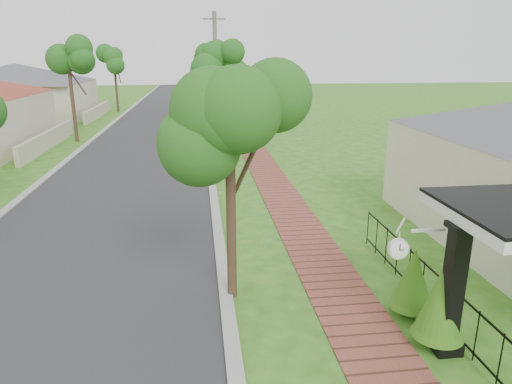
{
  "coord_description": "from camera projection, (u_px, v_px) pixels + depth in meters",
  "views": [
    {
      "loc": [
        0.18,
        -7.75,
        5.25
      ],
      "look_at": [
        1.73,
        4.61,
        1.5
      ],
      "focal_mm": 32.0,
      "sensor_mm": 36.0,
      "label": 1
    }
  ],
  "objects": [
    {
      "name": "ground",
      "position": [
        197.0,
        337.0,
        8.85
      ],
      "size": [
        160.0,
        160.0,
        0.0
      ],
      "primitive_type": "plane",
      "color": "#2C6518",
      "rests_on": "ground"
    },
    {
      "name": "road",
      "position": [
        146.0,
        146.0,
        27.5
      ],
      "size": [
        7.0,
        120.0,
        0.02
      ],
      "primitive_type": "cube",
      "color": "#28282B",
      "rests_on": "ground"
    },
    {
      "name": "kerb_right",
      "position": [
        207.0,
        144.0,
        27.93
      ],
      "size": [
        0.3,
        120.0,
        0.1
      ],
      "primitive_type": "cube",
      "color": "#9E9E99",
      "rests_on": "ground"
    },
    {
      "name": "kerb_left",
      "position": [
        84.0,
        147.0,
        27.06
      ],
      "size": [
        0.3,
        120.0,
        0.1
      ],
      "primitive_type": "cube",
      "color": "#9E9E99",
      "rests_on": "ground"
    },
    {
      "name": "sidewalk",
      "position": [
        249.0,
        143.0,
        28.24
      ],
      "size": [
        1.5,
        120.0,
        0.03
      ],
      "primitive_type": "cube",
      "color": "brown",
      "rests_on": "ground"
    },
    {
      "name": "porch_post",
      "position": [
        452.0,
        297.0,
        8.12
      ],
      "size": [
        0.48,
        0.48,
        2.52
      ],
      "color": "black",
      "rests_on": "ground"
    },
    {
      "name": "picket_fence",
      "position": [
        438.0,
        296.0,
        9.29
      ],
      "size": [
        0.03,
        8.02,
        1.0
      ],
      "color": "black",
      "rests_on": "ground"
    },
    {
      "name": "street_trees",
      "position": [
        154.0,
        65.0,
        32.71
      ],
      "size": [
        10.7,
        37.65,
        5.89
      ],
      "color": "#382619",
      "rests_on": "ground"
    },
    {
      "name": "hedge_row",
      "position": [
        466.0,
        334.0,
        7.54
      ],
      "size": [
        0.91,
        4.73,
        1.84
      ],
      "color": "#225B12",
      "rests_on": "ground"
    },
    {
      "name": "far_house_grey",
      "position": [
        18.0,
        91.0,
        38.7
      ],
      "size": [
        15.56,
        15.56,
        4.6
      ],
      "color": "beige",
      "rests_on": "ground"
    },
    {
      "name": "parked_car_red",
      "position": [
        196.0,
        111.0,
        38.6
      ],
      "size": [
        1.94,
        4.43,
        1.48
      ],
      "primitive_type": "imported",
      "rotation": [
        0.0,
        0.0,
        -0.04
      ],
      "color": "#5A0D10",
      "rests_on": "ground"
    },
    {
      "name": "parked_car_white",
      "position": [
        191.0,
        106.0,
        42.85
      ],
      "size": [
        1.82,
        3.96,
        1.26
      ],
      "primitive_type": "imported",
      "rotation": [
        0.0,
        0.0,
        0.13
      ],
      "color": "silver",
      "rests_on": "ground"
    },
    {
      "name": "near_tree",
      "position": [
        230.0,
        130.0,
        9.29
      ],
      "size": [
        1.85,
        1.85,
        4.76
      ],
      "color": "#382619",
      "rests_on": "ground"
    },
    {
      "name": "utility_pole",
      "position": [
        216.0,
        82.0,
        25.33
      ],
      "size": [
        1.2,
        0.24,
        7.5
      ],
      "color": "#6D6255",
      "rests_on": "ground"
    },
    {
      "name": "station_clock",
      "position": [
        401.0,
        247.0,
        8.16
      ],
      "size": [
        1.05,
        0.13,
        0.55
      ],
      "color": "white",
      "rests_on": "ground"
    }
  ]
}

